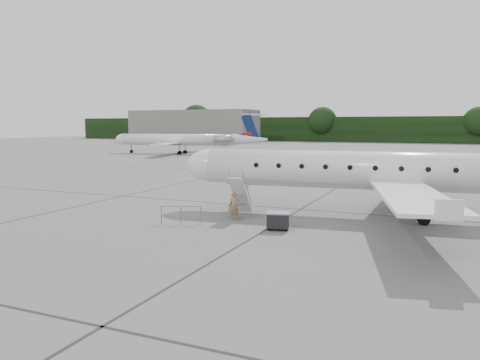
% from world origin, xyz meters
% --- Properties ---
extents(ground, '(320.00, 320.00, 0.00)m').
position_xyz_m(ground, '(0.00, 0.00, 0.00)').
color(ground, slate).
rests_on(ground, ground).
extents(treeline, '(260.00, 4.00, 8.00)m').
position_xyz_m(treeline, '(0.00, 130.00, 4.00)').
color(treeline, black).
rests_on(treeline, ground).
extents(terminal_building, '(40.00, 14.00, 10.00)m').
position_xyz_m(terminal_building, '(-70.00, 110.00, 5.00)').
color(terminal_building, slate).
rests_on(terminal_building, ground).
extents(main_regional_jet, '(32.59, 25.09, 7.78)m').
position_xyz_m(main_regional_jet, '(0.99, 7.38, 3.89)').
color(main_regional_jet, silver).
rests_on(main_regional_jet, ground).
extents(airstair, '(1.09, 2.25, 2.44)m').
position_xyz_m(airstair, '(-7.94, 4.15, 1.22)').
color(airstair, silver).
rests_on(airstair, ground).
extents(passenger, '(0.71, 0.61, 1.64)m').
position_xyz_m(passenger, '(-7.81, 2.92, 0.82)').
color(passenger, olive).
rests_on(passenger, ground).
extents(safety_railing, '(2.11, 0.80, 1.00)m').
position_xyz_m(safety_railing, '(-10.09, 0.81, 0.50)').
color(safety_railing, gray).
rests_on(safety_railing, ground).
extents(baggage_cart, '(1.33, 1.18, 0.98)m').
position_xyz_m(baggage_cart, '(-4.71, 1.63, 0.49)').
color(baggage_cart, black).
rests_on(baggage_cart, ground).
extents(bg_regional_left, '(31.09, 24.39, 7.45)m').
position_xyz_m(bg_regional_left, '(-42.86, 54.82, 3.73)').
color(bg_regional_left, silver).
rests_on(bg_regional_left, ground).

